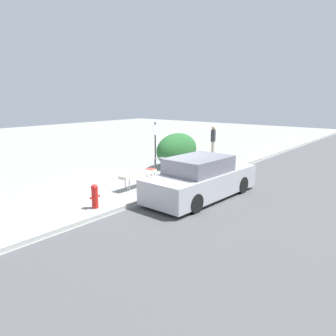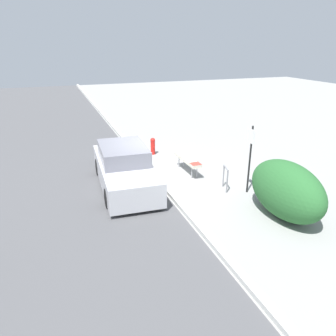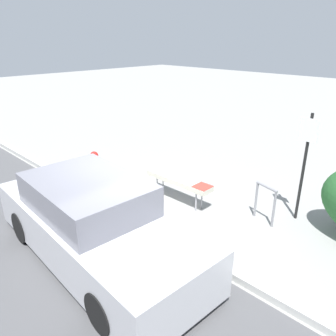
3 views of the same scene
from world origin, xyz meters
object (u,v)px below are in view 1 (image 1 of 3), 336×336
(pedestrian, at_px, (213,140))
(bike_rack, at_px, (159,165))
(bench, at_px, (139,174))
(sign_post, at_px, (155,143))
(fire_hydrant, at_px, (95,195))
(parked_car_near, at_px, (201,179))

(pedestrian, bearing_deg, bike_rack, 170.05)
(bench, bearing_deg, sign_post, 25.46)
(fire_hydrant, bearing_deg, bike_rack, 14.69)
(pedestrian, bearing_deg, fire_hydrant, 172.50)
(bench, bearing_deg, bike_rack, 15.68)
(bench, distance_m, pedestrian, 8.16)
(bench, height_order, sign_post, sign_post)
(bike_rack, distance_m, sign_post, 1.15)
(bench, xyz_separation_m, pedestrian, (8.00, 1.55, 0.40))
(sign_post, bearing_deg, bench, -153.35)
(bike_rack, bearing_deg, bench, -163.13)
(pedestrian, distance_m, parked_car_near, 8.65)
(bike_rack, height_order, fire_hydrant, bike_rack)
(fire_hydrant, bearing_deg, pedestrian, 11.45)
(sign_post, distance_m, pedestrian, 5.68)
(bike_rack, relative_size, parked_car_near, 0.18)
(bench, relative_size, pedestrian, 1.02)
(sign_post, bearing_deg, parked_car_near, -117.38)
(bike_rack, xyz_separation_m, sign_post, (0.44, 0.60, 0.88))
(bench, xyz_separation_m, bike_rack, (1.91, 0.58, -0.02))
(fire_hydrant, bearing_deg, sign_post, 19.81)
(bench, distance_m, bike_rack, 2.00)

